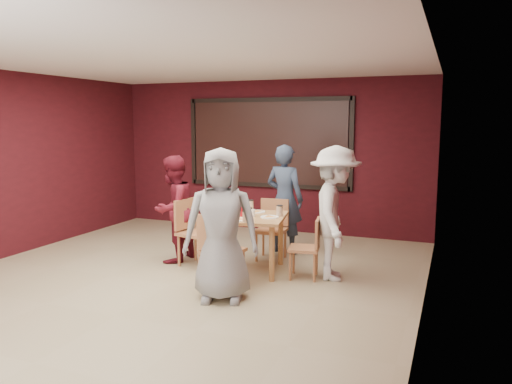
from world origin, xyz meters
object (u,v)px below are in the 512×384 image
at_px(diner_front, 221,225).
at_px(chair_left, 193,228).
at_px(dining_table, 248,223).
at_px(chair_back, 272,225).
at_px(diner_right, 335,213).
at_px(diner_back, 285,199).
at_px(diner_left, 173,209).
at_px(chair_front, 219,247).
at_px(chair_right, 309,245).

bearing_deg(diner_front, chair_left, 113.06).
xyz_separation_m(dining_table, diner_front, (0.14, -1.14, 0.20)).
relative_size(chair_back, diner_right, 0.51).
relative_size(dining_table, chair_back, 1.28).
bearing_deg(chair_back, dining_table, -96.85).
distance_m(chair_left, diner_right, 2.06).
xyz_separation_m(diner_back, diner_left, (-1.36, -1.06, -0.07)).
bearing_deg(diner_right, chair_back, 46.24).
xyz_separation_m(diner_left, diner_right, (2.38, 0.06, 0.09)).
bearing_deg(chair_front, chair_back, 85.39).
distance_m(chair_front, diner_front, 0.50).
bearing_deg(chair_left, diner_back, 47.90).
height_order(dining_table, diner_front, diner_front).
distance_m(chair_left, diner_back, 1.54).
relative_size(diner_back, diner_left, 1.09).
bearing_deg(diner_back, diner_right, 145.27).
distance_m(diner_front, diner_left, 1.80).
height_order(chair_front, chair_back, chair_front).
bearing_deg(dining_table, diner_right, 5.21).
xyz_separation_m(dining_table, chair_right, (0.86, -0.01, -0.22)).
bearing_deg(chair_front, diner_right, 37.87).
bearing_deg(dining_table, diner_back, 82.47).
relative_size(dining_table, diner_front, 0.65).
bearing_deg(chair_back, diner_right, -29.84).
relative_size(dining_table, chair_front, 1.22).
height_order(diner_front, diner_right, diner_front).
xyz_separation_m(chair_back, diner_left, (-1.30, -0.68, 0.28)).
distance_m(diner_back, diner_left, 1.73).
distance_m(dining_table, chair_front, 0.85).
relative_size(chair_right, diner_front, 0.46).
xyz_separation_m(dining_table, diner_back, (0.15, 1.11, 0.17)).
height_order(chair_front, diner_front, diner_front).
xyz_separation_m(diner_front, diner_back, (0.00, 2.25, -0.03)).
bearing_deg(diner_left, diner_back, 131.87).
relative_size(chair_right, diner_right, 0.46).
height_order(diner_front, diner_back, diner_front).
relative_size(chair_front, diner_left, 0.60).
bearing_deg(diner_front, chair_front, 102.22).
height_order(chair_back, diner_left, diner_left).
bearing_deg(diner_left, chair_front, 56.80).
bearing_deg(dining_table, chair_back, 83.15).
height_order(chair_left, diner_back, diner_back).
relative_size(diner_left, diner_right, 0.89).
bearing_deg(diner_front, diner_back, 71.34).
distance_m(diner_front, diner_back, 2.25).
distance_m(chair_front, chair_left, 1.17).
distance_m(chair_right, diner_right, 0.53).
bearing_deg(diner_front, diner_right, 31.91).
height_order(chair_left, diner_front, diner_front).
bearing_deg(diner_left, chair_left, 84.81).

